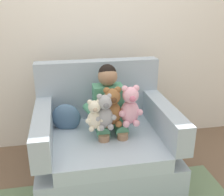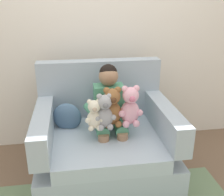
{
  "view_description": "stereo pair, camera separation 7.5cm",
  "coord_description": "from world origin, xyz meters",
  "px_view_note": "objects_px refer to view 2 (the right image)",
  "views": [
    {
      "loc": [
        -0.33,
        -2.05,
        1.57
      ],
      "look_at": [
        0.05,
        -0.05,
        0.79
      ],
      "focal_mm": 43.12,
      "sensor_mm": 36.0,
      "label": 1
    },
    {
      "loc": [
        -0.26,
        -2.06,
        1.57
      ],
      "look_at": [
        0.05,
        -0.05,
        0.79
      ],
      "focal_mm": 43.12,
      "sensor_mm": 36.0,
      "label": 2
    }
  ],
  "objects_px": {
    "plush_grey": "(105,112)",
    "throw_pillow": "(67,117)",
    "seated_child": "(110,107)",
    "plush_cream": "(94,115)",
    "plush_pink": "(130,107)",
    "plush_brown": "(112,108)",
    "armchair": "(105,144)"
  },
  "relations": [
    {
      "from": "armchair",
      "to": "seated_child",
      "type": "distance_m",
      "value": 0.34
    },
    {
      "from": "armchair",
      "to": "seated_child",
      "type": "relative_size",
      "value": 1.42
    },
    {
      "from": "armchair",
      "to": "seated_child",
      "type": "xyz_separation_m",
      "value": [
        0.05,
        0.04,
        0.34
      ]
    },
    {
      "from": "armchair",
      "to": "plush_brown",
      "type": "relative_size",
      "value": 3.46
    },
    {
      "from": "plush_pink",
      "to": "plush_brown",
      "type": "relative_size",
      "value": 1.03
    },
    {
      "from": "throw_pillow",
      "to": "seated_child",
      "type": "bearing_deg",
      "value": -14.83
    },
    {
      "from": "armchair",
      "to": "plush_brown",
      "type": "height_order",
      "value": "armchair"
    },
    {
      "from": "plush_grey",
      "to": "armchair",
      "type": "bearing_deg",
      "value": 94.14
    },
    {
      "from": "armchair",
      "to": "throw_pillow",
      "type": "relative_size",
      "value": 4.49
    },
    {
      "from": "seated_child",
      "to": "plush_cream",
      "type": "height_order",
      "value": "seated_child"
    },
    {
      "from": "seated_child",
      "to": "plush_pink",
      "type": "height_order",
      "value": "seated_child"
    },
    {
      "from": "plush_grey",
      "to": "plush_pink",
      "type": "bearing_deg",
      "value": 17.94
    },
    {
      "from": "seated_child",
      "to": "plush_cream",
      "type": "relative_size",
      "value": 3.18
    },
    {
      "from": "plush_grey",
      "to": "throw_pillow",
      "type": "distance_m",
      "value": 0.44
    },
    {
      "from": "plush_cream",
      "to": "throw_pillow",
      "type": "xyz_separation_m",
      "value": [
        -0.22,
        0.28,
        -0.13
      ]
    },
    {
      "from": "plush_grey",
      "to": "plush_brown",
      "type": "bearing_deg",
      "value": 42.34
    },
    {
      "from": "plush_pink",
      "to": "plush_brown",
      "type": "xyz_separation_m",
      "value": [
        -0.15,
        0.01,
        -0.0
      ]
    },
    {
      "from": "armchair",
      "to": "plush_cream",
      "type": "height_order",
      "value": "armchair"
    },
    {
      "from": "seated_child",
      "to": "throw_pillow",
      "type": "distance_m",
      "value": 0.4
    },
    {
      "from": "seated_child",
      "to": "plush_cream",
      "type": "distance_m",
      "value": 0.24
    },
    {
      "from": "armchair",
      "to": "plush_cream",
      "type": "relative_size",
      "value": 4.5
    },
    {
      "from": "plush_brown",
      "to": "seated_child",
      "type": "bearing_deg",
      "value": 86.21
    },
    {
      "from": "plush_pink",
      "to": "plush_cream",
      "type": "height_order",
      "value": "plush_pink"
    },
    {
      "from": "plush_pink",
      "to": "plush_cream",
      "type": "distance_m",
      "value": 0.31
    },
    {
      "from": "plush_pink",
      "to": "plush_brown",
      "type": "distance_m",
      "value": 0.15
    },
    {
      "from": "armchair",
      "to": "plush_grey",
      "type": "distance_m",
      "value": 0.4
    },
    {
      "from": "plush_pink",
      "to": "plush_cream",
      "type": "xyz_separation_m",
      "value": [
        -0.3,
        -0.03,
        -0.04
      ]
    },
    {
      "from": "plush_cream",
      "to": "plush_pink",
      "type": "bearing_deg",
      "value": 18.24
    },
    {
      "from": "plush_pink",
      "to": "plush_cream",
      "type": "relative_size",
      "value": 1.33
    },
    {
      "from": "plush_pink",
      "to": "seated_child",
      "type": "bearing_deg",
      "value": 121.05
    },
    {
      "from": "armchair",
      "to": "plush_cream",
      "type": "bearing_deg",
      "value": -124.5
    },
    {
      "from": "seated_child",
      "to": "throw_pillow",
      "type": "relative_size",
      "value": 3.17
    }
  ]
}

